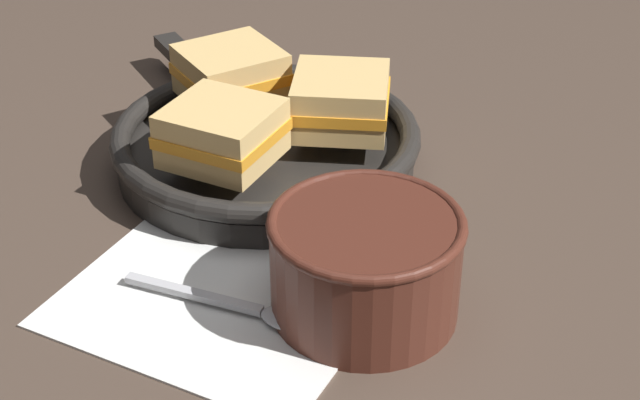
{
  "coord_description": "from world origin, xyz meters",
  "views": [
    {
      "loc": [
        0.22,
        -0.55,
        0.44
      ],
      "look_at": [
        -0.0,
        0.03,
        0.04
      ],
      "focal_mm": 55.0,
      "sensor_mm": 36.0,
      "label": 1
    }
  ],
  "objects_px": {
    "sandwich_near_left": "(341,101)",
    "spoon": "(267,312)",
    "sandwich_near_right": "(231,74)",
    "soup_bowl": "(366,260)",
    "sandwich_far_left": "(222,133)",
    "skillet": "(265,145)"
  },
  "relations": [
    {
      "from": "soup_bowl",
      "to": "sandwich_near_right",
      "type": "bearing_deg",
      "value": 134.54
    },
    {
      "from": "sandwich_near_left",
      "to": "spoon",
      "type": "bearing_deg",
      "value": -83.28
    },
    {
      "from": "spoon",
      "to": "sandwich_near_left",
      "type": "height_order",
      "value": "sandwich_near_left"
    },
    {
      "from": "soup_bowl",
      "to": "sandwich_far_left",
      "type": "height_order",
      "value": "sandwich_far_left"
    },
    {
      "from": "soup_bowl",
      "to": "sandwich_near_left",
      "type": "height_order",
      "value": "sandwich_near_left"
    },
    {
      "from": "sandwich_near_right",
      "to": "sandwich_far_left",
      "type": "height_order",
      "value": "same"
    },
    {
      "from": "skillet",
      "to": "sandwich_near_right",
      "type": "bearing_deg",
      "value": 142.0
    },
    {
      "from": "soup_bowl",
      "to": "spoon",
      "type": "distance_m",
      "value": 0.08
    },
    {
      "from": "sandwich_far_left",
      "to": "spoon",
      "type": "bearing_deg",
      "value": -54.2
    },
    {
      "from": "soup_bowl",
      "to": "sandwich_near_left",
      "type": "distance_m",
      "value": 0.2
    },
    {
      "from": "spoon",
      "to": "sandwich_far_left",
      "type": "relative_size",
      "value": 1.72
    },
    {
      "from": "soup_bowl",
      "to": "sandwich_near_right",
      "type": "height_order",
      "value": "sandwich_near_right"
    },
    {
      "from": "soup_bowl",
      "to": "skillet",
      "type": "bearing_deg",
      "value": 132.41
    },
    {
      "from": "sandwich_near_left",
      "to": "sandwich_far_left",
      "type": "distance_m",
      "value": 0.11
    },
    {
      "from": "sandwich_near_left",
      "to": "sandwich_far_left",
      "type": "xyz_separation_m",
      "value": [
        -0.07,
        -0.09,
        0.0
      ]
    },
    {
      "from": "skillet",
      "to": "soup_bowl",
      "type": "bearing_deg",
      "value": -47.59
    },
    {
      "from": "soup_bowl",
      "to": "sandwich_near_left",
      "type": "relative_size",
      "value": 1.32
    },
    {
      "from": "spoon",
      "to": "sandwich_far_left",
      "type": "xyz_separation_m",
      "value": [
        -0.09,
        0.13,
        0.06
      ]
    },
    {
      "from": "sandwich_near_right",
      "to": "sandwich_near_left",
      "type": "bearing_deg",
      "value": -8.08
    },
    {
      "from": "skillet",
      "to": "sandwich_near_left",
      "type": "height_order",
      "value": "sandwich_near_left"
    },
    {
      "from": "sandwich_near_right",
      "to": "sandwich_far_left",
      "type": "distance_m",
      "value": 0.11
    },
    {
      "from": "spoon",
      "to": "sandwich_near_right",
      "type": "xyz_separation_m",
      "value": [
        -0.14,
        0.24,
        0.06
      ]
    }
  ]
}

